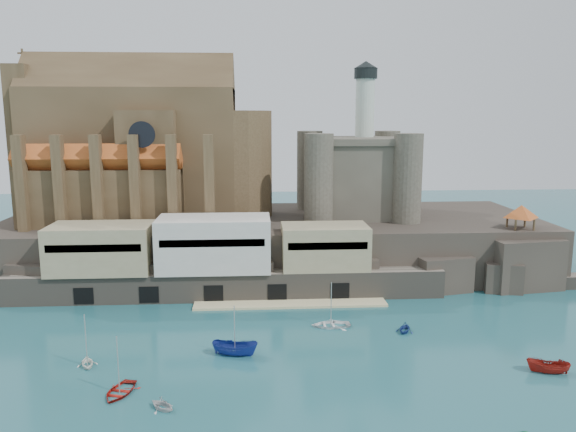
# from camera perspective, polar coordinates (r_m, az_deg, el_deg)

# --- Properties ---
(ground) EXTENTS (300.00, 300.00, 0.00)m
(ground) POSITION_cam_1_polar(r_m,az_deg,el_deg) (71.80, -0.41, -13.75)
(ground) COLOR #1A4F57
(ground) RESTS_ON ground
(promontory) EXTENTS (100.00, 36.00, 10.00)m
(promontory) POSITION_cam_1_polar(r_m,az_deg,el_deg) (107.71, -1.67, -2.81)
(promontory) COLOR black
(promontory) RESTS_ON ground
(quay) EXTENTS (70.00, 12.00, 13.05)m
(quay) POSITION_cam_1_polar(r_m,az_deg,el_deg) (91.79, -7.60, -4.46)
(quay) COLOR #6B6255
(quay) RESTS_ON ground
(church) EXTENTS (47.00, 25.93, 30.51)m
(church) POSITION_cam_1_polar(r_m,az_deg,el_deg) (109.55, -14.45, 6.20)
(church) COLOR #473621
(church) RESTS_ON promontory
(castle_keep) EXTENTS (21.20, 21.20, 29.30)m
(castle_keep) POSITION_cam_1_polar(r_m,az_deg,el_deg) (108.94, 6.87, 4.41)
(castle_keep) COLOR #454136
(castle_keep) RESTS_ON promontory
(rock_outcrop) EXTENTS (14.50, 10.50, 8.70)m
(rock_outcrop) POSITION_cam_1_polar(r_m,az_deg,el_deg) (105.15, 22.32, -4.41)
(rock_outcrop) COLOR black
(rock_outcrop) RESTS_ON ground
(pavilion) EXTENTS (6.40, 6.40, 5.40)m
(pavilion) POSITION_cam_1_polar(r_m,az_deg,el_deg) (103.56, 22.60, 0.28)
(pavilion) COLOR #473621
(pavilion) RESTS_ON rock_outcrop
(boat_0) EXTENTS (3.80, 1.97, 5.11)m
(boat_0) POSITION_cam_1_polar(r_m,az_deg,el_deg) (65.08, -16.73, -16.86)
(boat_0) COLOR #AB1912
(boat_0) RESTS_ON ground
(boat_1) EXTENTS (2.96, 3.09, 3.09)m
(boat_1) POSITION_cam_1_polar(r_m,az_deg,el_deg) (61.01, -12.65, -18.60)
(boat_1) COLOR silver
(boat_1) RESTS_ON ground
(boat_2) EXTENTS (2.73, 2.68, 5.85)m
(boat_2) POSITION_cam_1_polar(r_m,az_deg,el_deg) (71.58, -5.41, -13.88)
(boat_2) COLOR navy
(boat_2) RESTS_ON ground
(boat_4) EXTENTS (3.19, 2.54, 3.22)m
(boat_4) POSITION_cam_1_polar(r_m,az_deg,el_deg) (72.39, -19.69, -14.17)
(boat_4) COLOR white
(boat_4) RESTS_ON ground
(boat_5) EXTENTS (2.27, 2.23, 4.85)m
(boat_5) POSITION_cam_1_polar(r_m,az_deg,el_deg) (73.29, 24.88, -14.23)
(boat_5) COLOR maroon
(boat_5) RESTS_ON ground
(boat_6) EXTENTS (1.27, 3.95, 5.48)m
(boat_6) POSITION_cam_1_polar(r_m,az_deg,el_deg) (80.34, 4.37, -11.10)
(boat_6) COLOR white
(boat_6) RESTS_ON ground
(boat_7) EXTENTS (3.28, 2.79, 3.26)m
(boat_7) POSITION_cam_1_polar(r_m,az_deg,el_deg) (79.85, 11.75, -11.43)
(boat_7) COLOR navy
(boat_7) RESTS_ON ground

